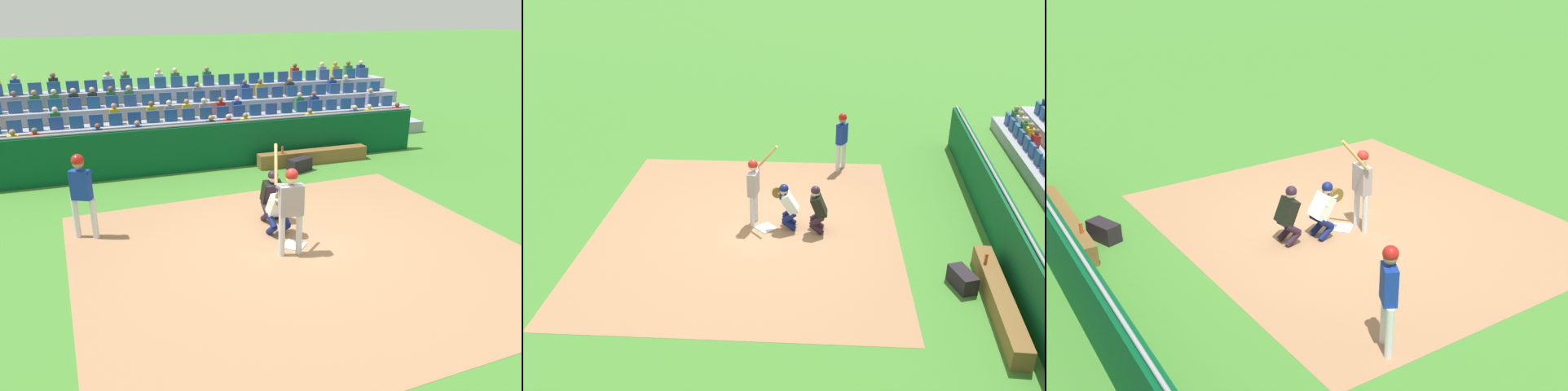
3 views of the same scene
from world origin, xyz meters
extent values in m
plane|color=#417F2E|center=(0.00, 0.00, 0.00)|extent=(160.00, 160.00, 0.00)
cube|color=#A57654|center=(0.00, 0.50, 0.00)|extent=(9.24, 8.21, 0.01)
cube|color=white|center=(0.00, 0.00, 0.02)|extent=(0.62, 0.62, 0.02)
cylinder|color=silver|center=(0.05, 0.35, 0.44)|extent=(0.14, 0.14, 0.87)
cylinder|color=silver|center=(0.41, 0.32, 0.44)|extent=(0.14, 0.14, 0.87)
cube|color=#A0909A|center=(0.23, 0.34, 1.18)|extent=(0.49, 0.26, 0.62)
sphere|color=beige|center=(0.23, 0.34, 1.64)|extent=(0.23, 0.23, 0.23)
sphere|color=#B0221C|center=(0.23, 0.34, 1.70)|extent=(0.25, 0.25, 0.25)
cylinder|color=#A0909A|center=(0.28, 0.31, 1.47)|extent=(0.51, 0.18, 0.14)
cylinder|color=#A0909A|center=(0.47, 0.29, 1.47)|extent=(0.18, 0.15, 0.13)
cylinder|color=tan|center=(0.43, 0.00, 1.83)|extent=(0.26, 0.59, 0.71)
sphere|color=black|center=(0.52, 0.26, 1.50)|extent=(0.06, 0.06, 0.06)
cylinder|color=navy|center=(-0.04, -0.61, 0.15)|extent=(0.16, 0.39, 0.34)
cylinder|color=navy|center=(-0.04, -0.61, 0.37)|extent=(0.16, 0.39, 0.33)
cylinder|color=navy|center=(0.28, -0.59, 0.15)|extent=(0.16, 0.39, 0.34)
cylinder|color=navy|center=(0.28, -0.59, 0.37)|extent=(0.16, 0.39, 0.33)
cube|color=white|center=(0.12, -0.61, 0.71)|extent=(0.45, 0.52, 0.59)
cube|color=navy|center=(0.12, -0.50, 0.71)|extent=(0.40, 0.31, 0.42)
sphere|color=#C9A68D|center=(0.11, -0.47, 1.06)|extent=(0.22, 0.22, 0.22)
cube|color=black|center=(0.11, -0.47, 1.06)|extent=(0.21, 0.15, 0.19)
sphere|color=navy|center=(0.11, -0.47, 1.12)|extent=(0.24, 0.24, 0.24)
cylinder|color=brown|center=(0.22, -0.30, 0.95)|extent=(0.09, 0.30, 0.30)
cylinder|color=white|center=(0.26, -0.47, 0.88)|extent=(0.18, 0.40, 0.22)
cylinder|color=#2B1A29|center=(-0.16, -1.33, 0.15)|extent=(0.14, 0.39, 0.34)
cylinder|color=#2B1A29|center=(-0.16, -1.33, 0.37)|extent=(0.14, 0.38, 0.33)
cylinder|color=#2B1A29|center=(0.16, -1.33, 0.15)|extent=(0.14, 0.39, 0.34)
cylinder|color=#2B1A29|center=(0.16, -1.33, 0.37)|extent=(0.14, 0.38, 0.33)
cube|color=black|center=(0.00, -1.38, 0.73)|extent=(0.42, 0.43, 0.60)
cube|color=#2B1A29|center=(0.00, -1.26, 0.73)|extent=(0.38, 0.22, 0.45)
sphere|color=beige|center=(0.00, -1.27, 1.10)|extent=(0.22, 0.22, 0.22)
cube|color=black|center=(0.00, -1.27, 1.10)|extent=(0.20, 0.11, 0.20)
sphere|color=#2B1A29|center=(0.00, -1.27, 1.16)|extent=(0.24, 0.24, 0.24)
cube|color=#054722|center=(0.00, -5.79, 0.69)|extent=(13.46, 0.24, 1.37)
cylinder|color=gray|center=(0.00, -5.79, 1.41)|extent=(13.46, 0.07, 0.07)
cube|color=brown|center=(-2.88, -5.24, 0.22)|extent=(3.66, 0.40, 0.44)
cylinder|color=#CE491C|center=(-1.79, -5.16, 0.55)|extent=(0.07, 0.07, 0.23)
cube|color=black|center=(-2.15, -4.63, 0.20)|extent=(0.82, 0.60, 0.40)
cylinder|color=silver|center=(4.27, -1.97, 0.45)|extent=(0.17, 0.17, 0.90)
cylinder|color=silver|center=(3.90, -1.79, 0.45)|extent=(0.17, 0.17, 0.90)
cube|color=navy|center=(4.08, -1.88, 1.22)|extent=(0.46, 0.37, 0.64)
sphere|color=#9E7F59|center=(4.08, -1.88, 1.69)|extent=(0.23, 0.23, 0.23)
sphere|color=red|center=(4.08, -1.88, 1.75)|extent=(0.26, 0.26, 0.26)
cylinder|color=navy|center=(4.05, -1.83, 1.52)|extent=(0.42, 0.31, 0.14)
cylinder|color=navy|center=(3.90, -1.76, 1.52)|extent=(0.16, 0.17, 0.13)
camera|label=1|loc=(3.85, 8.76, 4.74)|focal=34.73mm
camera|label=2|loc=(-12.84, -1.83, 7.32)|focal=39.17mm
camera|label=3|loc=(11.44, -7.80, 6.75)|focal=48.11mm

